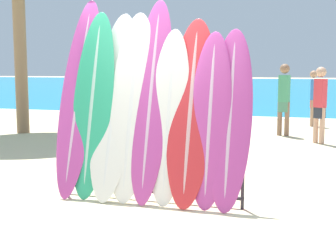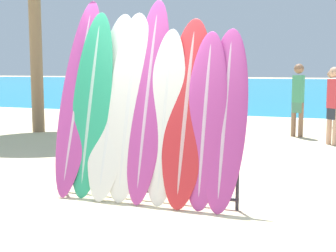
% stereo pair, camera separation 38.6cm
% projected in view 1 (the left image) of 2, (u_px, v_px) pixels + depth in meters
% --- Properties ---
extents(ground_plane, '(160.00, 160.00, 0.00)m').
position_uv_depth(ground_plane, '(138.00, 209.00, 5.44)').
color(ground_plane, beige).
extents(ocean_water, '(120.00, 60.00, 0.01)m').
position_uv_depth(ocean_water, '(292.00, 86.00, 43.29)').
color(ocean_water, teal).
rests_on(ocean_water, ground_plane).
extents(surfboard_rack, '(2.35, 0.04, 0.82)m').
position_uv_depth(surfboard_rack, '(149.00, 165.00, 5.72)').
color(surfboard_rack, '#28282D').
rests_on(surfboard_rack, ground_plane).
extents(surfboard_slot_0, '(0.50, 0.93, 2.55)m').
position_uv_depth(surfboard_slot_0, '(79.00, 96.00, 6.03)').
color(surfboard_slot_0, '#B23D8E').
rests_on(surfboard_slot_0, ground_plane).
extents(surfboard_slot_1, '(0.54, 0.68, 2.36)m').
position_uv_depth(surfboard_slot_1, '(93.00, 104.00, 5.92)').
color(surfboard_slot_1, '#289E70').
rests_on(surfboard_slot_1, ground_plane).
extents(surfboard_slot_2, '(0.58, 0.86, 2.34)m').
position_uv_depth(surfboard_slot_2, '(114.00, 105.00, 5.87)').
color(surfboard_slot_2, silver).
rests_on(surfboard_slot_2, ground_plane).
extents(surfboard_slot_3, '(0.59, 0.72, 2.34)m').
position_uv_depth(surfboard_slot_3, '(132.00, 105.00, 5.77)').
color(surfboard_slot_3, silver).
rests_on(surfboard_slot_3, ground_plane).
extents(surfboard_slot_4, '(0.49, 0.82, 2.50)m').
position_uv_depth(surfboard_slot_4, '(151.00, 99.00, 5.71)').
color(surfboard_slot_4, '#B23D8E').
rests_on(surfboard_slot_4, ground_plane).
extents(surfboard_slot_5, '(0.49, 0.58, 2.11)m').
position_uv_depth(surfboard_slot_5, '(169.00, 116.00, 5.60)').
color(surfboard_slot_5, silver).
rests_on(surfboard_slot_5, ground_plane).
extents(surfboard_slot_6, '(0.58, 0.77, 2.24)m').
position_uv_depth(surfboard_slot_6, '(191.00, 111.00, 5.54)').
color(surfboard_slot_6, red).
rests_on(surfboard_slot_6, ground_plane).
extents(surfboard_slot_7, '(0.50, 0.59, 2.07)m').
position_uv_depth(surfboard_slot_7, '(210.00, 119.00, 5.44)').
color(surfboard_slot_7, '#B23D8E').
rests_on(surfboard_slot_7, ground_plane).
extents(surfboard_slot_8, '(0.51, 0.67, 2.10)m').
position_uv_depth(surfboard_slot_8, '(230.00, 118.00, 5.39)').
color(surfboard_slot_8, '#B23D8E').
rests_on(surfboard_slot_8, ground_plane).
extents(person_near_water, '(0.28, 0.27, 1.66)m').
position_uv_depth(person_near_water, '(320.00, 102.00, 10.07)').
color(person_near_water, tan).
rests_on(person_near_water, ground_plane).
extents(person_mid_beach, '(0.21, 0.26, 1.57)m').
position_uv_depth(person_mid_beach, '(313.00, 96.00, 13.11)').
color(person_mid_beach, '#A87A5B').
rests_on(person_mid_beach, ground_plane).
extents(person_far_left, '(0.26, 0.25, 1.52)m').
position_uv_depth(person_far_left, '(191.00, 102.00, 11.07)').
color(person_far_left, tan).
rests_on(person_far_left, ground_plane).
extents(person_far_right, '(0.29, 0.23, 1.73)m').
position_uv_depth(person_far_right, '(284.00, 97.00, 11.24)').
color(person_far_right, '#846047').
rests_on(person_far_right, ground_plane).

